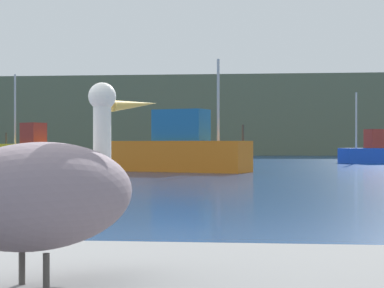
% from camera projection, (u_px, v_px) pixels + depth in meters
% --- Properties ---
extents(hillside_backdrop, '(140.00, 10.41, 8.47)m').
position_uv_depth(hillside_backdrop, '(238.00, 117.00, 73.35)').
color(hillside_backdrop, '#5B664C').
rests_on(hillside_backdrop, ground).
extents(pelican, '(0.97, 1.28, 0.95)m').
position_uv_depth(pelican, '(45.00, 194.00, 3.00)').
color(pelican, gray).
rests_on(pelican, pier_dock).
extents(fishing_boat_orange, '(6.74, 3.96, 5.00)m').
position_uv_depth(fishing_boat_orange, '(179.00, 150.00, 29.85)').
color(fishing_boat_orange, orange).
rests_on(fishing_boat_orange, ground).
extents(fishing_boat_blue, '(4.81, 3.19, 4.53)m').
position_uv_depth(fishing_boat_blue, '(376.00, 151.00, 42.51)').
color(fishing_boat_blue, blue).
rests_on(fishing_boat_blue, ground).
extents(fishing_boat_yellow, '(4.76, 3.47, 5.58)m').
position_uv_depth(fishing_boat_yellow, '(31.00, 150.00, 40.21)').
color(fishing_boat_yellow, yellow).
rests_on(fishing_boat_yellow, ground).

